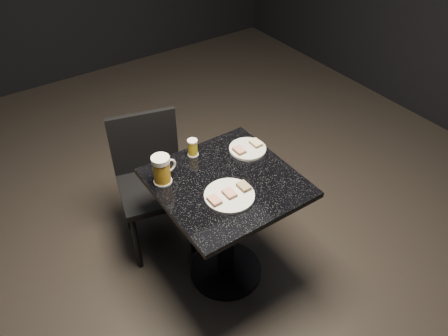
% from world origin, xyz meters
% --- Properties ---
extents(floor, '(6.00, 6.00, 0.00)m').
position_xyz_m(floor, '(0.00, 0.00, 0.00)').
color(floor, black).
rests_on(floor, ground).
extents(plate_large, '(0.25, 0.25, 0.01)m').
position_xyz_m(plate_large, '(-0.05, -0.11, 0.76)').
color(plate_large, silver).
rests_on(plate_large, table).
extents(plate_small, '(0.21, 0.21, 0.01)m').
position_xyz_m(plate_small, '(0.25, 0.15, 0.76)').
color(plate_small, silver).
rests_on(plate_small, table).
extents(table, '(0.70, 0.70, 0.75)m').
position_xyz_m(table, '(0.00, 0.00, 0.51)').
color(table, black).
rests_on(table, floor).
extents(beer_mug, '(0.14, 0.09, 0.16)m').
position_xyz_m(beer_mug, '(-0.27, 0.18, 0.83)').
color(beer_mug, silver).
rests_on(beer_mug, table).
extents(beer_tumbler, '(0.06, 0.06, 0.10)m').
position_xyz_m(beer_tumbler, '(-0.03, 0.28, 0.80)').
color(beer_tumbler, silver).
rests_on(beer_tumbler, table).
extents(chair, '(0.50, 0.50, 0.87)m').
position_xyz_m(chair, '(-0.19, 0.53, 0.50)').
color(chair, black).
rests_on(chair, floor).
extents(canapes_on_plate_large, '(0.22, 0.07, 0.02)m').
position_xyz_m(canapes_on_plate_large, '(-0.05, -0.11, 0.77)').
color(canapes_on_plate_large, '#4C3521').
rests_on(canapes_on_plate_large, plate_large).
extents(canapes_on_plate_small, '(0.17, 0.07, 0.02)m').
position_xyz_m(canapes_on_plate_small, '(0.25, 0.15, 0.77)').
color(canapes_on_plate_small, '#4C3521').
rests_on(canapes_on_plate_small, plate_small).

